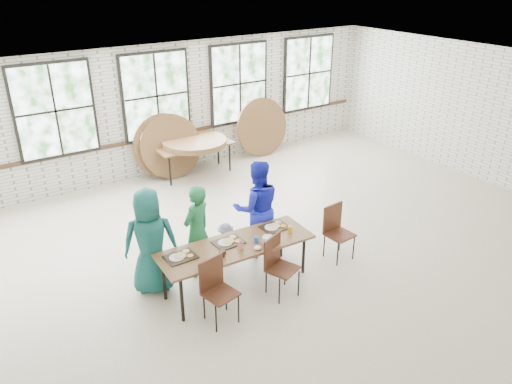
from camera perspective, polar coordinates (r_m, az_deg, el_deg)
room at (r=11.63m, az=-11.33°, el=10.51°), size 12.00×12.00×12.00m
dining_table at (r=7.60m, az=-2.27°, el=-6.35°), size 2.44×0.93×0.74m
chair_near_left at (r=7.04m, az=-4.61°, el=-10.53°), size 0.49×0.48×0.95m
chair_near_right at (r=7.53m, az=2.45°, el=-7.88°), size 0.54×0.53×0.95m
chair_spare at (r=8.53m, az=9.12°, el=-3.97°), size 0.45×0.44×0.95m
adult_teal at (r=7.62m, az=-11.98°, el=-5.54°), size 0.96×0.81×1.68m
adult_green at (r=7.92m, az=-6.76°, el=-4.46°), size 0.66×0.55×1.54m
toddler at (r=8.33m, az=-3.47°, el=-5.91°), size 0.48×0.28×0.74m
adult_blue at (r=8.39m, az=0.11°, el=-1.87°), size 1.00×0.90×1.70m
storage_table at (r=11.76m, az=-7.03°, el=5.14°), size 1.81×0.76×0.74m
tabletop_clutter at (r=7.58m, az=-1.72°, el=-5.79°), size 2.09×0.65×0.11m
round_tops_stacked at (r=11.72m, az=-7.06°, el=5.68°), size 1.50×1.50×0.13m
round_tops_leaning at (r=12.10m, az=-6.26°, el=6.00°), size 4.19×0.47×1.49m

